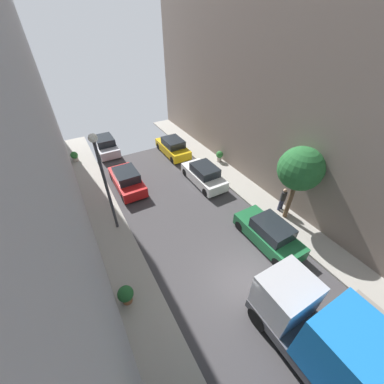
# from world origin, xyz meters

# --- Properties ---
(ground) EXTENTS (32.00, 32.00, 0.00)m
(ground) POSITION_xyz_m (0.00, 0.00, 0.00)
(ground) COLOR #423F42
(sidewalk_left) EXTENTS (2.00, 44.00, 0.15)m
(sidewalk_left) POSITION_xyz_m (-5.00, 0.00, 0.07)
(sidewalk_left) COLOR #A8A399
(sidewalk_left) RESTS_ON ground
(sidewalk_right) EXTENTS (2.00, 44.00, 0.15)m
(sidewalk_right) POSITION_xyz_m (5.00, 0.00, 0.07)
(sidewalk_right) COLOR #A8A399
(sidewalk_right) RESTS_ON ground
(parked_car_left_2) EXTENTS (1.78, 4.20, 1.57)m
(parked_car_left_2) POSITION_xyz_m (-2.70, 10.83, 0.72)
(parked_car_left_2) COLOR red
(parked_car_left_2) RESTS_ON ground
(parked_car_left_3) EXTENTS (1.78, 4.20, 1.57)m
(parked_car_left_3) POSITION_xyz_m (-2.70, 17.53, 0.72)
(parked_car_left_3) COLOR silver
(parked_car_left_3) RESTS_ON ground
(parked_car_right_2) EXTENTS (1.78, 4.20, 1.57)m
(parked_car_right_2) POSITION_xyz_m (2.70, 1.52, 0.72)
(parked_car_right_2) COLOR #1E6638
(parked_car_right_2) RESTS_ON ground
(parked_car_right_3) EXTENTS (1.78, 4.20, 1.57)m
(parked_car_right_3) POSITION_xyz_m (2.70, 8.50, 0.72)
(parked_car_right_3) COLOR white
(parked_car_right_3) RESTS_ON ground
(parked_car_right_4) EXTENTS (1.78, 4.20, 1.57)m
(parked_car_right_4) POSITION_xyz_m (2.70, 13.94, 0.72)
(parked_car_right_4) COLOR gold
(parked_car_right_4) RESTS_ON ground
(delivery_truck) EXTENTS (2.26, 6.60, 3.38)m
(delivery_truck) POSITION_xyz_m (0.00, -4.40, 1.79)
(delivery_truck) COLOR #4C4C51
(delivery_truck) RESTS_ON ground
(pedestrian) EXTENTS (0.40, 0.36, 1.72)m
(pedestrian) POSITION_xyz_m (5.38, 3.09, 1.07)
(pedestrian) COLOR #2D334C
(pedestrian) RESTS_ON sidewalk_right
(street_tree_1) EXTENTS (2.52, 2.52, 4.92)m
(street_tree_1) POSITION_xyz_m (5.15, 2.44, 3.78)
(street_tree_1) COLOR brown
(street_tree_1) RESTS_ON sidewalk_right
(potted_plant_0) EXTENTS (0.72, 0.72, 0.97)m
(potted_plant_0) POSITION_xyz_m (-5.52, 2.08, 0.69)
(potted_plant_0) COLOR brown
(potted_plant_0) RESTS_ON sidewalk_left
(potted_plant_1) EXTENTS (0.62, 0.62, 0.88)m
(potted_plant_1) POSITION_xyz_m (-5.58, 16.96, 0.61)
(potted_plant_1) COLOR #B2A899
(potted_plant_1) RESTS_ON sidewalk_left
(potted_plant_2) EXTENTS (0.62, 0.62, 0.96)m
(potted_plant_2) POSITION_xyz_m (5.57, 10.45, 0.70)
(potted_plant_2) COLOR #B2A899
(potted_plant_2) RESTS_ON sidewalk_right
(lamp_post) EXTENTS (0.44, 0.44, 6.14)m
(lamp_post) POSITION_xyz_m (-4.60, 7.03, 4.13)
(lamp_post) COLOR #333338
(lamp_post) RESTS_ON sidewalk_left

